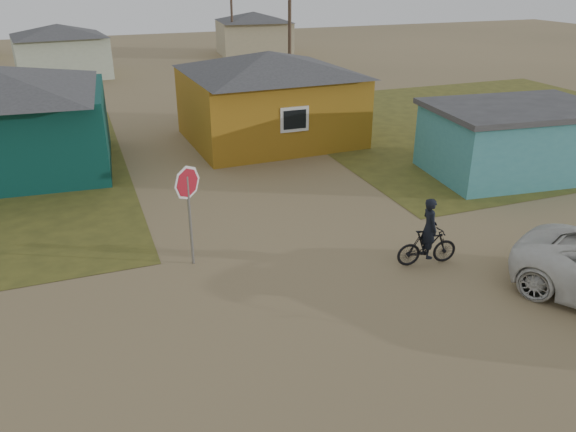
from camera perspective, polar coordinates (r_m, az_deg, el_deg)
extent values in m
plane|color=#8A754F|center=(13.00, 8.09, -9.81)|extent=(120.00, 120.00, 0.00)
cube|color=brown|center=(30.50, 19.98, 8.98)|extent=(20.00, 18.00, 0.00)
cube|color=#9B6A17|center=(25.32, -1.88, 11.04)|extent=(7.21, 6.24, 3.00)
pyramid|color=#363638|center=(24.95, -1.94, 15.41)|extent=(7.72, 6.76, 0.90)
cube|color=silver|center=(22.52, 0.67, 9.80)|extent=(1.20, 0.06, 1.00)
cube|color=black|center=(22.49, 0.69, 9.78)|extent=(0.95, 0.04, 0.75)
cube|color=teal|center=(22.61, 21.94, 6.93)|extent=(6.39, 4.61, 2.40)
cube|color=#363638|center=(22.30, 22.46, 10.11)|extent=(6.71, 4.93, 0.20)
cube|color=#AFBAA0|center=(43.74, -22.00, 14.77)|extent=(6.49, 5.60, 2.80)
pyramid|color=#363638|center=(43.54, -22.38, 17.09)|extent=(7.04, 6.15, 0.80)
cube|color=tan|center=(52.04, -3.47, 17.61)|extent=(6.41, 5.50, 2.80)
pyramid|color=#363638|center=(51.87, -3.53, 19.59)|extent=(6.95, 6.05, 0.80)
cylinder|color=#4D3A2E|center=(33.71, 0.17, 18.61)|extent=(0.20, 0.20, 8.00)
cylinder|color=#4D3A2E|center=(49.20, -5.76, 20.21)|extent=(0.20, 0.20, 8.00)
cylinder|color=gray|center=(14.57, -9.91, -0.53)|extent=(0.07, 0.07, 2.44)
imported|color=black|center=(15.09, 13.95, -3.07)|extent=(1.69, 0.70, 0.99)
imported|color=black|center=(14.86, 14.16, -1.17)|extent=(0.47, 0.64, 1.62)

